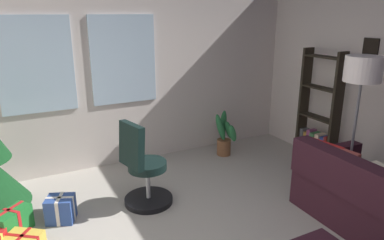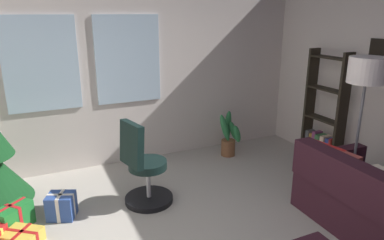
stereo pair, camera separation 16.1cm
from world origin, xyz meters
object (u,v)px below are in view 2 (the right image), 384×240
Objects in this scene: gift_box_gold at (23,238)px; gift_box_green at (12,217)px; gift_box_blue at (61,206)px; potted_plant at (229,136)px; bookshelf at (324,117)px; office_chair at (144,172)px; floor_lamp at (366,79)px.

gift_box_green is at bearing 105.24° from gift_box_gold.
gift_box_green is at bearing -179.47° from gift_box_blue.
bookshelf is at bearing -40.09° from potted_plant.
gift_box_green is at bearing 178.67° from bookshelf.
floor_lamp reaches higher than office_chair.
gift_box_gold is at bearing -138.78° from gift_box_blue.
bookshelf is (3.94, 0.24, 0.64)m from gift_box_gold.
bookshelf is 0.98× the size of floor_lamp.
gift_box_green is 0.43× the size of office_chair.
potted_plant is at bearing 16.84° from gift_box_blue.
gift_box_blue is at bearing 41.22° from gift_box_gold.
gift_box_blue is (0.39, 0.34, 0.06)m from gift_box_gold.
office_chair is 1.48× the size of potted_plant.
gift_box_gold is 1.35m from office_chair.
office_chair is at bearing -152.32° from potted_plant.
potted_plant is at bearing 14.36° from gift_box_green.
floor_lamp is at bearing -114.79° from bookshelf.
office_chair is 1.83m from potted_plant.
gift_box_green is 0.26× the size of floor_lamp.
bookshelf is (4.03, -0.09, 0.58)m from gift_box_green.
bookshelf is at bearing -1.33° from gift_box_green.
gift_box_blue is (0.48, 0.00, 0.00)m from gift_box_green.
gift_box_blue is 3.60m from bookshelf.
gift_box_blue is at bearing 161.78° from floor_lamp.
potted_plant reaches higher than gift_box_blue.
gift_box_gold is (0.09, -0.34, -0.06)m from gift_box_green.
bookshelf is (3.55, -0.10, 0.57)m from gift_box_blue.
bookshelf reaches higher than gift_box_blue.
gift_box_green is 0.48m from gift_box_blue.
floor_lamp is at bearing -23.00° from office_chair.
gift_box_blue is 0.51× the size of potted_plant.
floor_lamp is (3.12, -1.03, 1.31)m from gift_box_blue.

